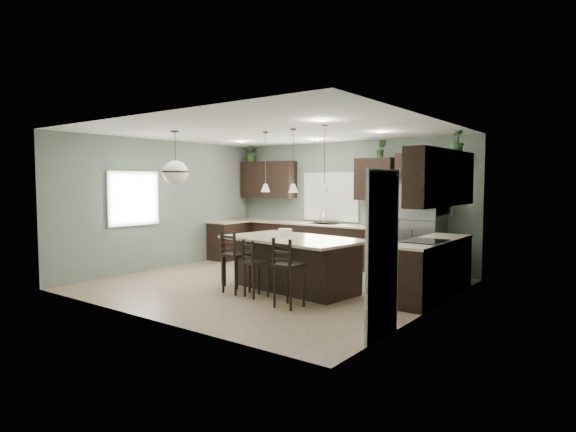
# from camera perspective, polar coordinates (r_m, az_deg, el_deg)

# --- Properties ---
(ground) EXTENTS (6.00, 6.00, 0.00)m
(ground) POSITION_cam_1_polar(r_m,az_deg,el_deg) (8.95, -2.07, -8.13)
(ground) COLOR #9E8466
(ground) RESTS_ON ground
(pantry_door) EXTENTS (0.04, 0.82, 2.04)m
(pantry_door) POSITION_cam_1_polar(r_m,az_deg,el_deg) (5.89, 11.12, -4.46)
(pantry_door) COLOR white
(pantry_door) RESTS_ON ground
(window_back) EXTENTS (1.35, 0.02, 1.00)m
(window_back) POSITION_cam_1_polar(r_m,az_deg,el_deg) (11.22, 5.11, 2.30)
(window_back) COLOR white
(window_back) RESTS_ON room_shell
(window_left) EXTENTS (0.02, 1.10, 1.00)m
(window_left) POSITION_cam_1_polar(r_m,az_deg,el_deg) (10.40, -17.87, 1.99)
(window_left) COLOR white
(window_left) RESTS_ON room_shell
(left_return_cabs) EXTENTS (0.60, 0.90, 0.90)m
(left_return_cabs) POSITION_cam_1_polar(r_m,az_deg,el_deg) (11.90, -7.07, -2.93)
(left_return_cabs) COLOR black
(left_return_cabs) RESTS_ON ground
(left_return_countertop) EXTENTS (0.66, 0.96, 0.04)m
(left_return_countertop) POSITION_cam_1_polar(r_m,az_deg,el_deg) (11.84, -7.02, -0.68)
(left_return_countertop) COLOR beige
(left_return_countertop) RESTS_ON left_return_cabs
(back_lower_cabs) EXTENTS (4.20, 0.60, 0.90)m
(back_lower_cabs) POSITION_cam_1_polar(r_m,az_deg,el_deg) (11.31, 2.37, -3.26)
(back_lower_cabs) COLOR black
(back_lower_cabs) RESTS_ON ground
(back_countertop) EXTENTS (4.20, 0.66, 0.04)m
(back_countertop) POSITION_cam_1_polar(r_m,az_deg,el_deg) (11.25, 2.32, -0.90)
(back_countertop) COLOR beige
(back_countertop) RESTS_ON back_lower_cabs
(sink_inset) EXTENTS (0.70, 0.45, 0.01)m
(sink_inset) POSITION_cam_1_polar(r_m,az_deg,el_deg) (11.00, 4.25, -0.94)
(sink_inset) COLOR gray
(sink_inset) RESTS_ON back_countertop
(faucet) EXTENTS (0.02, 0.02, 0.28)m
(faucet) POSITION_cam_1_polar(r_m,az_deg,el_deg) (10.96, 4.17, -0.19)
(faucet) COLOR silver
(faucet) RESTS_ON back_countertop
(back_upper_left) EXTENTS (1.55, 0.34, 0.90)m
(back_upper_left) POSITION_cam_1_polar(r_m,az_deg,el_deg) (12.11, -2.35, 4.33)
(back_upper_left) COLOR black
(back_upper_left) RESTS_ON room_shell
(back_upper_right) EXTENTS (0.85, 0.34, 0.90)m
(back_upper_right) POSITION_cam_1_polar(r_m,az_deg,el_deg) (10.50, 10.27, 4.32)
(back_upper_right) COLOR black
(back_upper_right) RESTS_ON room_shell
(fridge_header) EXTENTS (1.05, 0.34, 0.45)m
(fridge_header) POSITION_cam_1_polar(r_m,az_deg,el_deg) (10.08, 15.67, 5.96)
(fridge_header) COLOR black
(fridge_header) RESTS_ON room_shell
(right_lower_cabs) EXTENTS (0.60, 2.35, 0.90)m
(right_lower_cabs) POSITION_cam_1_polar(r_m,az_deg,el_deg) (8.30, 16.66, -6.09)
(right_lower_cabs) COLOR black
(right_lower_cabs) RESTS_ON ground
(right_countertop) EXTENTS (0.66, 2.35, 0.04)m
(right_countertop) POSITION_cam_1_polar(r_m,az_deg,el_deg) (8.24, 16.60, -2.86)
(right_countertop) COLOR beige
(right_countertop) RESTS_ON right_lower_cabs
(cooktop) EXTENTS (0.58, 0.75, 0.02)m
(cooktop) POSITION_cam_1_polar(r_m,az_deg,el_deg) (7.98, 15.92, -2.88)
(cooktop) COLOR black
(cooktop) RESTS_ON right_countertop
(wall_oven_front) EXTENTS (0.01, 0.72, 0.60)m
(wall_oven_front) POSITION_cam_1_polar(r_m,az_deg,el_deg) (8.16, 13.97, -6.21)
(wall_oven_front) COLOR gray
(wall_oven_front) RESTS_ON right_lower_cabs
(right_upper_cabs) EXTENTS (0.34, 2.35, 0.90)m
(right_upper_cabs) POSITION_cam_1_polar(r_m,az_deg,el_deg) (8.13, 17.73, 4.31)
(right_upper_cabs) COLOR black
(right_upper_cabs) RESTS_ON room_shell
(microwave) EXTENTS (0.40, 0.75, 0.40)m
(microwave) POSITION_cam_1_polar(r_m,az_deg,el_deg) (7.90, 16.68, 1.44)
(microwave) COLOR gray
(microwave) RESTS_ON right_upper_cabs
(refrigerator) EXTENTS (0.90, 0.74, 1.85)m
(refrigerator) POSITION_cam_1_polar(r_m,az_deg,el_deg) (9.96, 15.30, -1.64)
(refrigerator) COLOR gray
(refrigerator) RESTS_ON ground
(kitchen_island) EXTENTS (2.61, 1.70, 0.92)m
(kitchen_island) POSITION_cam_1_polar(r_m,az_deg,el_deg) (8.39, 0.62, -5.72)
(kitchen_island) COLOR black
(kitchen_island) RESTS_ON ground
(serving_dish) EXTENTS (0.24, 0.24, 0.14)m
(serving_dish) POSITION_cam_1_polar(r_m,az_deg,el_deg) (8.46, -0.36, -2.00)
(serving_dish) COLOR white
(serving_dish) RESTS_ON kitchen_island
(bar_stool_left) EXTENTS (0.43, 0.43, 1.07)m
(bar_stool_left) POSITION_cam_1_polar(r_m,az_deg,el_deg) (8.26, -6.16, -5.40)
(bar_stool_left) COLOR black
(bar_stool_left) RESTS_ON ground
(bar_stool_center) EXTENTS (0.44, 0.44, 0.95)m
(bar_stool_center) POSITION_cam_1_polar(r_m,az_deg,el_deg) (7.92, -3.80, -6.22)
(bar_stool_center) COLOR black
(bar_stool_center) RESTS_ON ground
(bar_stool_right) EXTENTS (0.41, 0.41, 1.06)m
(bar_stool_right) POSITION_cam_1_polar(r_m,az_deg,el_deg) (7.25, 0.13, -6.73)
(bar_stool_right) COLOR black
(bar_stool_right) RESTS_ON ground
(pendant_left) EXTENTS (0.17, 0.17, 1.10)m
(pendant_left) POSITION_cam_1_polar(r_m,az_deg,el_deg) (8.78, -2.69, 6.41)
(pendant_left) COLOR silver
(pendant_left) RESTS_ON room_shell
(pendant_center) EXTENTS (0.17, 0.17, 1.10)m
(pendant_center) POSITION_cam_1_polar(r_m,az_deg,el_deg) (8.28, 0.63, 6.56)
(pendant_center) COLOR white
(pendant_center) RESTS_ON room_shell
(pendant_right) EXTENTS (0.17, 0.17, 1.10)m
(pendant_right) POSITION_cam_1_polar(r_m,az_deg,el_deg) (7.81, 4.36, 6.71)
(pendant_right) COLOR silver
(pendant_right) RESTS_ON room_shell
(chandelier) EXTENTS (0.49, 0.49, 0.97)m
(chandelier) POSITION_cam_1_polar(r_m,az_deg,el_deg) (8.87, -13.21, 6.70)
(chandelier) COLOR beige
(chandelier) RESTS_ON room_shell
(plant_back_left) EXTENTS (0.42, 0.38, 0.44)m
(plant_back_left) POSITION_cam_1_polar(r_m,az_deg,el_deg) (12.44, -4.30, 7.39)
(plant_back_left) COLOR #2B4A20
(plant_back_left) RESTS_ON back_upper_left
(plant_back_right) EXTENTS (0.25, 0.22, 0.38)m
(plant_back_right) POSITION_cam_1_polar(r_m,az_deg,el_deg) (10.43, 10.99, 7.83)
(plant_back_right) COLOR #2D4F22
(plant_back_right) RESTS_ON back_upper_right
(plant_right_wall) EXTENTS (0.28, 0.28, 0.40)m
(plant_right_wall) POSITION_cam_1_polar(r_m,az_deg,el_deg) (8.97, 19.42, 8.38)
(plant_right_wall) COLOR #22471F
(plant_right_wall) RESTS_ON right_upper_cabs
(room_shell) EXTENTS (6.00, 6.00, 6.00)m
(room_shell) POSITION_cam_1_polar(r_m,az_deg,el_deg) (8.75, -2.10, 2.82)
(room_shell) COLOR slate
(room_shell) RESTS_ON ground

